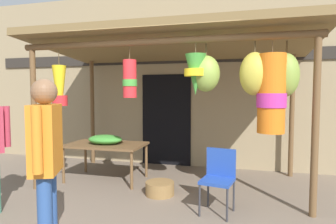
# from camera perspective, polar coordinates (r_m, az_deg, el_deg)

# --- Properties ---
(ground_plane) EXTENTS (30.00, 30.00, 0.00)m
(ground_plane) POSITION_cam_1_polar(r_m,az_deg,el_deg) (4.37, -3.50, -17.56)
(ground_plane) COLOR #756656
(shop_facade) EXTENTS (10.28, 0.29, 3.80)m
(shop_facade) POSITION_cam_1_polar(r_m,az_deg,el_deg) (6.36, 3.16, 6.54)
(shop_facade) COLOR #9E8966
(shop_facade) RESTS_ON ground_plane
(market_stall_canopy) EXTENTS (4.71, 2.37, 2.61)m
(market_stall_canopy) POSITION_cam_1_polar(r_m,az_deg,el_deg) (4.82, 2.72, 11.26)
(market_stall_canopy) COLOR brown
(market_stall_canopy) RESTS_ON ground_plane
(display_table) EXTENTS (1.39, 0.83, 0.67)m
(display_table) POSITION_cam_1_polar(r_m,az_deg,el_deg) (5.37, -12.25, -6.82)
(display_table) COLOR brown
(display_table) RESTS_ON ground_plane
(flower_heap_on_table) EXTENTS (0.63, 0.44, 0.17)m
(flower_heap_on_table) POSITION_cam_1_polar(r_m,az_deg,el_deg) (5.31, -12.31, -5.36)
(flower_heap_on_table) COLOR green
(flower_heap_on_table) RESTS_ON display_table
(folding_chair) EXTENTS (0.47, 0.47, 0.84)m
(folding_chair) POSITION_cam_1_polar(r_m,az_deg,el_deg) (3.96, 10.10, -12.21)
(folding_chair) COLOR #2347A8
(folding_chair) RESTS_ON ground_plane
(wicker_basket_by_table) EXTENTS (0.45, 0.45, 0.20)m
(wicker_basket_by_table) POSITION_cam_1_polar(r_m,az_deg,el_deg) (4.64, -1.64, -14.95)
(wicker_basket_by_table) COLOR olive
(wicker_basket_by_table) RESTS_ON ground_plane
(customer_foreground) EXTENTS (0.36, 0.55, 1.72)m
(customer_foreground) POSITION_cam_1_polar(r_m,az_deg,el_deg) (2.91, -23.14, -7.81)
(customer_foreground) COLOR #2D5193
(customer_foreground) RESTS_ON ground_plane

